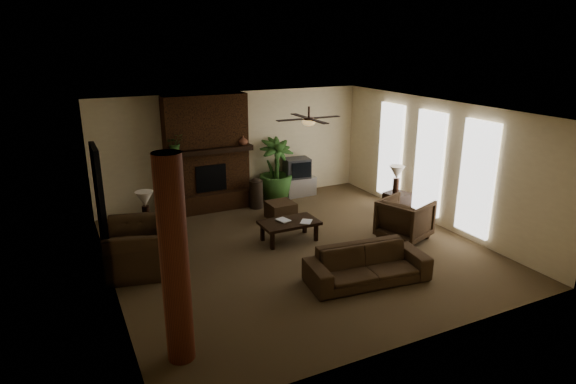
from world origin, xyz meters
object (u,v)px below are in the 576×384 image
floor_plant (276,183)px  lamp_right (397,174)px  log_column (175,262)px  armchair_right (405,217)px  side_table_left (151,235)px  lamp_left (145,201)px  sofa (368,259)px  ottoman (281,210)px  coffee_table (289,224)px  tv_stand (298,186)px  floor_vase (256,191)px  armchair_left (140,240)px  side_table_right (397,204)px

floor_plant → lamp_right: (2.07, -2.31, 0.55)m
log_column → armchair_right: bearing=20.0°
side_table_left → lamp_left: 0.73m
log_column → sofa: size_ratio=1.31×
lamp_right → ottoman: bearing=159.7°
armchair_right → ottoman: bearing=18.8°
log_column → coffee_table: bearing=43.6°
ottoman → floor_plant: (0.50, 1.35, 0.25)m
log_column → tv_stand: bearing=50.3°
sofa → floor_vase: (-0.25, 4.41, 0.02)m
armchair_right → tv_stand: bearing=-10.6°
ottoman → floor_vase: size_ratio=0.78×
armchair_left → lamp_left: (0.29, 0.90, 0.41)m
log_column → tv_stand: 7.31m
log_column → coffee_table: log_column is taller
floor_plant → side_table_right: (2.09, -2.35, -0.18)m
tv_stand → lamp_right: 2.84m
ottoman → armchair_right: bearing=-50.8°
tv_stand → floor_vase: 1.49m
armchair_right → floor_vase: 3.79m
lamp_right → side_table_right: bearing=-62.5°
coffee_table → floor_vase: (0.18, 2.22, 0.06)m
armchair_right → side_table_right: size_ratio=1.74×
side_table_left → armchair_right: bearing=-20.9°
log_column → lamp_right: bearing=28.0°
sofa → lamp_right: size_ratio=3.28×
floor_vase → lamp_right: size_ratio=1.18×
side_table_left → sofa: bearing=-44.8°
floor_plant → side_table_right: 3.15m
armchair_left → lamp_left: bearing=174.6°
coffee_table → tv_stand: tv_stand is taller
armchair_left → floor_vase: (3.19, 2.22, -0.16)m
floor_vase → side_table_left: 3.14m
armchair_right → coffee_table: armchair_right is taller
coffee_table → floor_plant: 2.77m
lamp_left → armchair_left: bearing=-107.6°
log_column → lamp_left: log_column is taller
sofa → side_table_right: size_ratio=3.88×
sofa → lamp_left: size_ratio=3.28×
side_table_right → lamp_left: bearing=173.6°
armchair_right → floor_plant: 3.83m
tv_stand → side_table_left: bearing=-159.5°
tv_stand → side_table_right: (1.40, -2.41, 0.03)m
armchair_left → armchair_right: bearing=91.7°
floor_vase → coffee_table: bearing=-94.7°
sofa → armchair_right: armchair_right is taller
coffee_table → floor_vase: bearing=85.3°
sofa → lamp_left: lamp_left is taller
log_column → side_table_left: 3.94m
sofa → ottoman: bearing=97.1°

